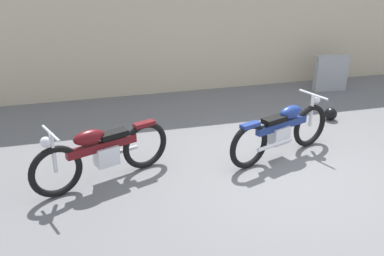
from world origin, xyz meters
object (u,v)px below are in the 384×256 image
(stone_marker, at_px, (331,73))
(helmet, at_px, (331,114))
(motorcycle_maroon, at_px, (102,152))
(motorcycle_blue, at_px, (282,130))

(stone_marker, relative_size, helmet, 3.35)
(helmet, distance_m, motorcycle_maroon, 4.70)
(stone_marker, bearing_deg, motorcycle_maroon, -151.78)
(helmet, height_order, motorcycle_blue, motorcycle_blue)
(stone_marker, relative_size, motorcycle_blue, 0.41)
(motorcycle_maroon, xyz_separation_m, motorcycle_blue, (2.89, 0.09, -0.01))
(stone_marker, distance_m, helmet, 1.93)
(stone_marker, xyz_separation_m, motorcycle_blue, (-2.58, -2.84, 0.04))
(helmet, bearing_deg, stone_marker, 60.08)
(stone_marker, relative_size, motorcycle_maroon, 0.40)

